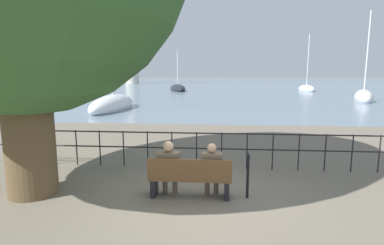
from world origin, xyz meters
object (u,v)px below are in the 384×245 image
seated_person_left (169,166)px  sailboat_4 (306,89)px  sailboat_0 (178,89)px  sailboat_1 (363,98)px  closed_umbrella (248,173)px  park_bench (190,178)px  sailboat_3 (113,105)px  seated_person_right (212,168)px  harbor_lighthouse (131,45)px

seated_person_left → sailboat_4: bearing=70.8°
sailboat_0 → sailboat_1: 30.10m
sailboat_1 → seated_person_left: bearing=-103.9°
seated_person_left → closed_umbrella: size_ratio=1.21×
seated_person_left → sailboat_0: (-5.94, 46.39, -0.35)m
park_bench → sailboat_0: size_ratio=0.19×
seated_person_left → park_bench: bearing=-9.0°
closed_umbrella → sailboat_0: size_ratio=0.11×
park_bench → sailboat_3: bearing=114.5°
seated_person_left → sailboat_1: sailboat_1 is taller
park_bench → sailboat_4: bearing=71.3°
sailboat_4 → seated_person_left: bearing=-116.2°
seated_person_right → sailboat_1: size_ratio=0.13×
sailboat_0 → harbor_lighthouse: (-21.44, 46.44, 12.17)m
seated_person_left → sailboat_4: size_ratio=0.13×
sailboat_3 → harbor_lighthouse: (-20.32, 76.37, 12.15)m
closed_umbrella → harbor_lighthouse: 98.00m
seated_person_left → sailboat_0: sailboat_0 is taller
sailboat_1 → sailboat_3: size_ratio=1.18×
closed_umbrella → sailboat_4: bearing=72.7°
park_bench → seated_person_right: size_ratio=1.49×
seated_person_left → sailboat_3: size_ratio=0.15×
sailboat_0 → sailboat_1: bearing=-58.0°
park_bench → sailboat_0: 46.91m
sailboat_0 → seated_person_left: bearing=-97.5°
park_bench → closed_umbrella: bearing=4.1°
park_bench → seated_person_left: 0.54m
sailboat_0 → sailboat_4: size_ratio=0.94×
sailboat_0 → harbor_lighthouse: bearing=100.0°
park_bench → seated_person_left: bearing=171.0°
seated_person_left → sailboat_3: sailboat_3 is taller
seated_person_left → sailboat_1: 30.34m
sailboat_1 → sailboat_0: bearing=154.7°
park_bench → harbor_lighthouse: 97.74m
seated_person_left → sailboat_0: bearing=97.3°
sailboat_4 → seated_person_right: bearing=-115.1°
sailboat_3 → park_bench: bearing=-65.7°
park_bench → sailboat_0: (-6.41, 46.47, -0.10)m
seated_person_right → sailboat_0: sailboat_0 is taller
seated_person_right → sailboat_1: (15.06, 25.78, -0.27)m
sailboat_0 → harbor_lighthouse: 52.57m
seated_person_right → sailboat_3: (-8.00, 16.45, -0.32)m
sailboat_1 → sailboat_3: bearing=-140.0°
sailboat_1 → harbor_lighthouse: 80.77m
harbor_lighthouse → sailboat_1: bearing=-57.1°
seated_person_right → sailboat_1: bearing=59.7°
sailboat_1 → sailboat_4: 20.51m
sailboat_0 → sailboat_4: bearing=-15.0°
sailboat_0 → sailboat_4: 22.10m
park_bench → seated_person_right: (0.47, 0.08, 0.23)m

